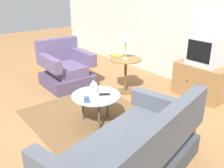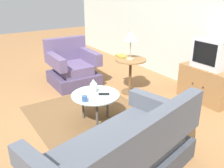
{
  "view_description": "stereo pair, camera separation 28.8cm",
  "coord_description": "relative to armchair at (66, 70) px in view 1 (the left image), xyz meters",
  "views": [
    {
      "loc": [
        2.7,
        -1.67,
        1.88
      ],
      "look_at": [
        0.11,
        0.4,
        0.55
      ],
      "focal_mm": 40.0,
      "sensor_mm": 36.0,
      "label": 1
    },
    {
      "loc": [
        2.87,
        -1.44,
        1.88
      ],
      "look_at": [
        0.11,
        0.4,
        0.55
      ],
      "focal_mm": 40.0,
      "sensor_mm": 36.0,
      "label": 2
    }
  ],
  "objects": [
    {
      "name": "tv_stand",
      "position": [
        1.99,
        1.59,
        -0.02
      ],
      "size": [
        0.88,
        0.52,
        0.59
      ],
      "color": "olive",
      "rests_on": "ground"
    },
    {
      "name": "side_table",
      "position": [
        1.01,
        0.68,
        0.16
      ],
      "size": [
        0.55,
        0.55,
        0.64
      ],
      "color": "olive",
      "rests_on": "ground"
    },
    {
      "name": "vase",
      "position": [
        1.52,
        -0.37,
        0.22
      ],
      "size": [
        0.1,
        0.1,
        0.21
      ],
      "color": "white",
      "rests_on": "coffee_table"
    },
    {
      "name": "armchair",
      "position": [
        0.0,
        0.0,
        0.0
      ],
      "size": [
        0.89,
        0.89,
        0.88
      ],
      "rotation": [
        0.0,
        0.0,
        -1.6
      ],
      "color": "#4B3E5C",
      "rests_on": "ground"
    },
    {
      "name": "tv_remote_dark",
      "position": [
        1.66,
        -0.28,
        0.13
      ],
      "size": [
        0.12,
        0.15,
        0.02
      ],
      "rotation": [
        0.0,
        0.0,
        4.14
      ],
      "color": "black",
      "rests_on": "coffee_table"
    },
    {
      "name": "television",
      "position": [
        1.99,
        1.6,
        0.52
      ],
      "size": [
        0.53,
        0.41,
        0.48
      ],
      "color": "#B7B7BC",
      "rests_on": "tv_stand"
    },
    {
      "name": "ground_plane",
      "position": [
        1.52,
        -0.53,
        -0.31
      ],
      "size": [
        16.0,
        16.0,
        0.0
      ],
      "primitive_type": "plane",
      "color": "olive"
    },
    {
      "name": "coffee_table",
      "position": [
        1.58,
        -0.38,
        0.08
      ],
      "size": [
        0.69,
        0.69,
        0.43
      ],
      "color": "#B2C6C1",
      "rests_on": "ground"
    },
    {
      "name": "couch",
      "position": [
        2.74,
        -0.77,
        -0.03
      ],
      "size": [
        1.27,
        1.89,
        0.85
      ],
      "rotation": [
        0.0,
        0.0,
        1.8
      ],
      "color": "#3E424B",
      "rests_on": "ground"
    },
    {
      "name": "tv_remote_silver",
      "position": [
        1.51,
        -0.61,
        0.13
      ],
      "size": [
        0.07,
        0.15,
        0.02
      ],
      "rotation": [
        0.0,
        0.0,
        4.55
      ],
      "color": "#B2B2B7",
      "rests_on": "coffee_table"
    },
    {
      "name": "table_lamp",
      "position": [
        1.02,
        0.66,
        0.73
      ],
      "size": [
        0.26,
        0.26,
        0.49
      ],
      "color": "#9E937A",
      "rests_on": "side_table"
    },
    {
      "name": "back_wall",
      "position": [
        1.52,
        1.94,
        1.04
      ],
      "size": [
        9.0,
        0.12,
        2.7
      ],
      "primitive_type": "cube",
      "color": "#B2BCB2",
      "rests_on": "ground"
    },
    {
      "name": "area_rug",
      "position": [
        1.58,
        -0.38,
        -0.31
      ],
      "size": [
        2.17,
        1.66,
        0.0
      ],
      "primitive_type": "cube",
      "color": "brown",
      "rests_on": "ground"
    },
    {
      "name": "book",
      "position": [
        0.81,
        0.63,
        0.35
      ],
      "size": [
        0.24,
        0.17,
        0.03
      ],
      "rotation": [
        0.0,
        0.0,
        -0.06
      ],
      "color": "olive",
      "rests_on": "side_table"
    },
    {
      "name": "mug",
      "position": [
        1.7,
        -0.61,
        0.16
      ],
      "size": [
        0.12,
        0.08,
        0.08
      ],
      "color": "#335184",
      "rests_on": "coffee_table"
    }
  ]
}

